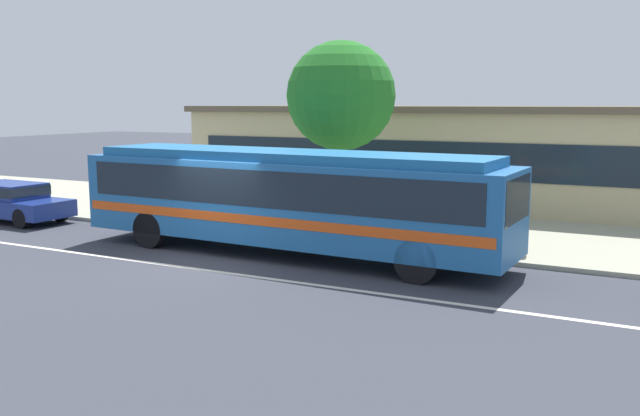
{
  "coord_description": "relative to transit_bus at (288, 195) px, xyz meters",
  "views": [
    {
      "loc": [
        10.19,
        -13.76,
        3.94
      ],
      "look_at": [
        2.32,
        1.61,
        1.3
      ],
      "focal_mm": 38.62,
      "sensor_mm": 36.0,
      "label": 1
    }
  ],
  "objects": [
    {
      "name": "ground_plane",
      "position": [
        -1.41,
        -1.57,
        -1.59
      ],
      "size": [
        120.0,
        120.0,
        0.0
      ],
      "primitive_type": "plane",
      "color": "#353741"
    },
    {
      "name": "sidewalk_slab",
      "position": [
        -1.41,
        5.35,
        -1.53
      ],
      "size": [
        60.0,
        8.0,
        0.12
      ],
      "primitive_type": "cube",
      "color": "#9F9E88",
      "rests_on": "ground_plane"
    },
    {
      "name": "lane_stripe_center",
      "position": [
        -1.41,
        -2.37,
        -1.59
      ],
      "size": [
        56.0,
        0.16,
        0.01
      ],
      "primitive_type": "cube",
      "color": "silver",
      "rests_on": "ground_plane"
    },
    {
      "name": "transit_bus",
      "position": [
        0.0,
        0.0,
        0.0
      ],
      "size": [
        11.88,
        2.88,
        2.73
      ],
      "color": "#205E9D",
      "rests_on": "ground_plane"
    },
    {
      "name": "sedan_behind_bus",
      "position": [
        -10.89,
        0.27,
        -0.87
      ],
      "size": [
        4.27,
        1.87,
        1.29
      ],
      "color": "navy",
      "rests_on": "ground_plane"
    },
    {
      "name": "pedestrian_waiting_near_sign",
      "position": [
        5.48,
        2.53,
        -0.46
      ],
      "size": [
        0.43,
        0.43,
        1.73
      ],
      "color": "#1B3247",
      "rests_on": "sidewalk_slab"
    },
    {
      "name": "pedestrian_walking_along_curb",
      "position": [
        3.35,
        1.9,
        -0.51
      ],
      "size": [
        0.48,
        0.48,
        1.64
      ],
      "color": "#2A3D30",
      "rests_on": "sidewalk_slab"
    },
    {
      "name": "pedestrian_standing_by_tree",
      "position": [
        -4.17,
        1.79,
        -0.5
      ],
      "size": [
        0.35,
        0.35,
        1.65
      ],
      "color": "#715F4B",
      "rests_on": "sidewalk_slab"
    },
    {
      "name": "bus_stop_sign",
      "position": [
        3.05,
        1.88,
        0.01
      ],
      "size": [
        0.08,
        0.44,
        2.3
      ],
      "color": "gray",
      "rests_on": "sidewalk_slab"
    },
    {
      "name": "street_tree_near_stop",
      "position": [
        -0.5,
        4.23,
        2.56
      ],
      "size": [
        3.4,
        3.4,
        5.75
      ],
      "color": "brown",
      "rests_on": "sidewalk_slab"
    },
    {
      "name": "station_building",
      "position": [
        1.71,
        11.42,
        0.33
      ],
      "size": [
        22.21,
        7.33,
        3.83
      ],
      "color": "tan",
      "rests_on": "ground_plane"
    }
  ]
}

